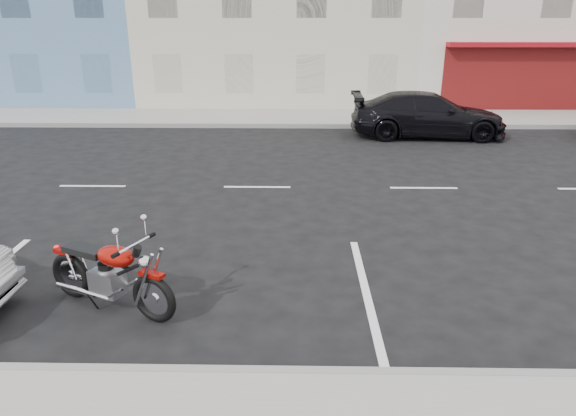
{
  "coord_description": "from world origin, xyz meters",
  "views": [
    {
      "loc": [
        -1.04,
        -11.74,
        3.86
      ],
      "look_at": [
        -1.19,
        -3.56,
        0.8
      ],
      "focal_mm": 32.0,
      "sensor_mm": 36.0,
      "label": 1
    }
  ],
  "objects": [
    {
      "name": "ground",
      "position": [
        0.0,
        0.0,
        0.0
      ],
      "size": [
        120.0,
        120.0,
        0.0
      ],
      "primitive_type": "plane",
      "color": "black",
      "rests_on": "ground"
    },
    {
      "name": "sidewalk_far",
      "position": [
        -5.0,
        8.7,
        0.07
      ],
      "size": [
        80.0,
        3.4,
        0.15
      ],
      "primitive_type": "cube",
      "color": "gray",
      "rests_on": "ground"
    },
    {
      "name": "curb_far",
      "position": [
        -5.0,
        7.0,
        0.08
      ],
      "size": [
        80.0,
        0.12,
        0.16
      ],
      "primitive_type": "cube",
      "color": "gray",
      "rests_on": "ground"
    },
    {
      "name": "motorcycle",
      "position": [
        -2.9,
        -5.83,
        0.5
      ],
      "size": [
        2.05,
        1.09,
        1.1
      ],
      "rotation": [
        0.0,
        0.0,
        -0.43
      ],
      "color": "black",
      "rests_on": "ground"
    },
    {
      "name": "car_far",
      "position": [
        3.36,
        5.69,
        0.75
      ],
      "size": [
        5.22,
        2.29,
        1.49
      ],
      "primitive_type": "imported",
      "rotation": [
        0.0,
        0.0,
        1.53
      ],
      "color": "black",
      "rests_on": "ground"
    }
  ]
}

